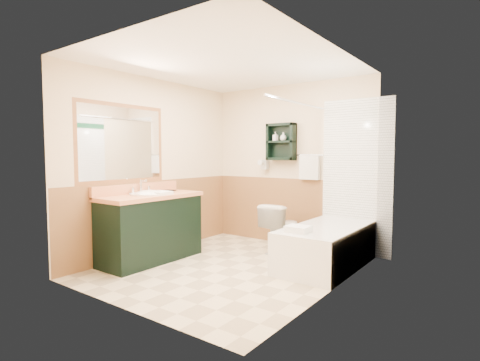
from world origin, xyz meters
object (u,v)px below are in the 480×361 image
hair_dryer (265,165)px  bathtub (326,246)px  wall_shelf (281,142)px  toilet (281,228)px  vanity_book (163,184)px  vanity (151,227)px  soap_bottle_b (283,137)px  soap_bottle_a (275,139)px

hair_dryer → bathtub: hair_dryer is taller
wall_shelf → toilet: wall_shelf is taller
bathtub → toilet: toilet is taller
wall_shelf → toilet: size_ratio=0.81×
hair_dryer → vanity_book: hair_dryer is taller
vanity → bathtub: (1.92, 1.09, -0.18)m
hair_dryer → soap_bottle_b: soap_bottle_b is taller
vanity_book → soap_bottle_b: soap_bottle_b is taller
wall_shelf → vanity: 2.26m
soap_bottle_b → bathtub: bearing=-33.6°
vanity_book → soap_bottle_b: bearing=42.5°
soap_bottle_a → toilet: bearing=-48.3°
vanity_book → vanity: bearing=-74.4°
vanity → vanity_book: bearing=114.6°
vanity → bathtub: bearing=29.6°
wall_shelf → bathtub: 1.78m
wall_shelf → soap_bottle_b: wall_shelf is taller
toilet → soap_bottle_b: soap_bottle_b is taller
soap_bottle_a → bathtub: bearing=-30.3°
hair_dryer → bathtub: size_ratio=0.16×
wall_shelf → vanity: bearing=-117.1°
vanity → toilet: (1.12, 1.38, -0.09)m
vanity_book → soap_bottle_a: bearing=46.1°
bathtub → soap_bottle_b: (-0.99, 0.65, 1.37)m
toilet → vanity_book: (-1.29, -1.02, 0.63)m
soap_bottle_b → toilet: bearing=-62.5°
wall_shelf → toilet: (0.23, -0.37, -1.22)m
bathtub → vanity_book: bearing=-160.7°
soap_bottle_a → vanity: bearing=-114.6°
wall_shelf → hair_dryer: size_ratio=2.29×
wall_shelf → bathtub: wall_shelf is taller
soap_bottle_b → soap_bottle_a: bearing=180.0°
toilet → soap_bottle_b: 1.34m
hair_dryer → vanity_book: size_ratio=1.15×
vanity → soap_bottle_a: 2.25m
wall_shelf → vanity: size_ratio=0.41×
hair_dryer → vanity: size_ratio=0.18×
wall_shelf → soap_bottle_a: wall_shelf is taller
wall_shelf → vanity: (-0.89, -1.75, -1.12)m
wall_shelf → bathtub: (1.03, -0.66, -1.30)m
toilet → soap_bottle_b: (-0.19, 0.36, 1.28)m
vanity_book → wall_shelf: bearing=43.7°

